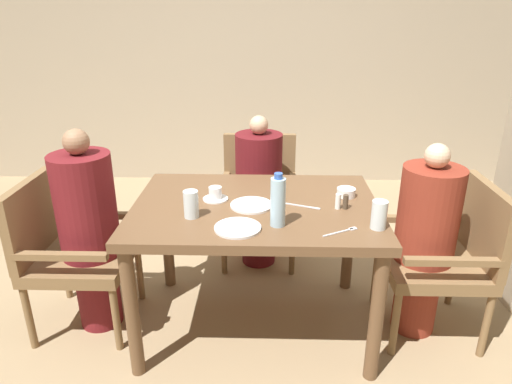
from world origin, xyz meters
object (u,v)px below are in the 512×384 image
diner_in_far_chair (259,190)px  chair_right_side (448,252)px  diner_in_right_chair (424,240)px  teacup_with_saucer (215,195)px  bowl_small (346,192)px  glass_tall_mid (379,215)px  chair_far_side (259,192)px  plate_main_right (238,228)px  chair_left_side (67,247)px  plate_main_left (251,205)px  diner_in_left_chair (89,230)px  water_bottle (278,201)px  glass_tall_near (191,204)px

diner_in_far_chair → chair_right_side: (1.06, -0.73, -0.06)m
diner_in_right_chair → teacup_with_saucer: diner_in_right_chair is taller
bowl_small → glass_tall_mid: (0.09, -0.39, 0.05)m
diner_in_right_chair → bowl_small: size_ratio=10.84×
chair_far_side → plate_main_right: size_ratio=3.97×
diner_in_far_chair → teacup_with_saucer: size_ratio=7.90×
chair_left_side → bowl_small: bearing=4.5°
chair_left_side → chair_right_side: same height
diner_in_right_chair → plate_main_left: size_ratio=4.99×
diner_in_far_chair → plate_main_right: diner_in_far_chair is taller
diner_in_left_chair → bowl_small: 1.43m
chair_right_side → water_bottle: (-0.94, -0.25, 0.40)m
teacup_with_saucer → glass_tall_near: size_ratio=0.99×
diner_in_right_chair → chair_left_side: bearing=180.0°
bowl_small → water_bottle: size_ratio=0.39×
chair_left_side → diner_in_far_chair: diner_in_far_chair is taller
chair_right_side → teacup_with_saucer: bearing=177.5°
plate_main_left → glass_tall_mid: glass_tall_mid is taller
diner_in_left_chair → bowl_small: (1.41, 0.12, 0.19)m
plate_main_left → diner_in_far_chair: bearing=88.4°
diner_in_far_chair → teacup_with_saucer: 0.75m
plate_main_left → bowl_small: size_ratio=2.17×
plate_main_left → water_bottle: (0.13, -0.22, 0.12)m
bowl_small → chair_far_side: bearing=123.5°
teacup_with_saucer → water_bottle: size_ratio=0.52×
chair_far_side → teacup_with_saucer: size_ratio=6.43×
teacup_with_saucer → glass_tall_mid: size_ratio=0.99×
chair_left_side → glass_tall_near: (0.74, -0.17, 0.35)m
diner_in_right_chair → bowl_small: bearing=163.8°
chair_left_side → teacup_with_saucer: size_ratio=6.43×
chair_far_side → bowl_small: (0.50, -0.75, 0.30)m
plate_main_right → glass_tall_mid: 0.66m
chair_right_side → teacup_with_saucer: 1.31m
chair_far_side → glass_tall_mid: size_ratio=6.39×
diner_in_left_chair → bowl_small: bearing=5.0°
chair_left_side → teacup_with_saucer: 0.89m
diner_in_far_chair → plate_main_left: bearing=-91.6°
diner_in_left_chair → chair_left_side: bearing=180.0°
diner_in_far_chair → glass_tall_mid: size_ratio=7.86×
diner_in_left_chair → water_bottle: size_ratio=4.45×
chair_right_side → bowl_small: size_ratio=8.62×
diner_in_right_chair → plate_main_left: bearing=-178.2°
chair_left_side → plate_main_right: (0.98, -0.30, 0.28)m
chair_left_side → plate_main_left: size_ratio=3.97×
diner_in_far_chair → chair_right_side: 1.29m
plate_main_left → glass_tall_mid: (0.61, -0.24, 0.06)m
plate_main_left → chair_left_side: bearing=178.4°
chair_far_side → glass_tall_near: glass_tall_near is taller
glass_tall_mid → plate_main_left: bearing=158.2°
diner_in_left_chair → teacup_with_saucer: size_ratio=8.53×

